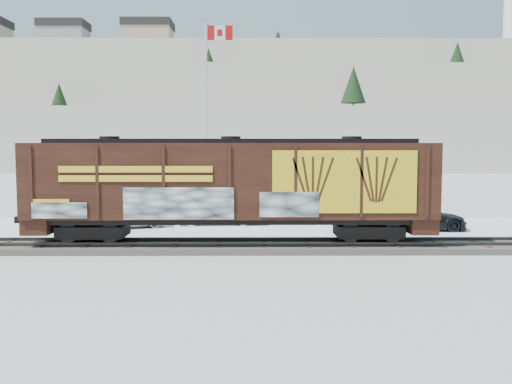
{
  "coord_description": "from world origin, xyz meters",
  "views": [
    {
      "loc": [
        1.45,
        -26.14,
        4.72
      ],
      "look_at": [
        1.67,
        3.0,
        2.42
      ],
      "focal_mm": 40.0,
      "sensor_mm": 36.0,
      "label": 1
    }
  ],
  "objects_px": {
    "hopper_railcar": "(231,184)",
    "car_silver": "(126,215)",
    "car_white": "(218,210)",
    "car_dark": "(421,217)",
    "flagpole": "(208,143)"
  },
  "relations": [
    {
      "from": "hopper_railcar",
      "to": "car_white",
      "type": "bearing_deg",
      "value": 97.56
    },
    {
      "from": "flagpole",
      "to": "hopper_railcar",
      "type": "bearing_deg",
      "value": -81.37
    },
    {
      "from": "car_silver",
      "to": "car_dark",
      "type": "relative_size",
      "value": 0.91
    },
    {
      "from": "hopper_railcar",
      "to": "car_dark",
      "type": "xyz_separation_m",
      "value": [
        10.53,
        5.85,
        -2.26
      ]
    },
    {
      "from": "hopper_railcar",
      "to": "car_silver",
      "type": "relative_size",
      "value": 4.02
    },
    {
      "from": "car_dark",
      "to": "hopper_railcar",
      "type": "bearing_deg",
      "value": 121.28
    },
    {
      "from": "hopper_railcar",
      "to": "car_white",
      "type": "distance_m",
      "value": 8.5
    },
    {
      "from": "flagpole",
      "to": "car_silver",
      "type": "bearing_deg",
      "value": -120.92
    },
    {
      "from": "hopper_railcar",
      "to": "car_silver",
      "type": "distance_m",
      "value": 9.5
    },
    {
      "from": "car_white",
      "to": "car_dark",
      "type": "bearing_deg",
      "value": -103.6
    },
    {
      "from": "hopper_railcar",
      "to": "car_silver",
      "type": "xyz_separation_m",
      "value": [
        -6.32,
        6.74,
        -2.21
      ]
    },
    {
      "from": "hopper_railcar",
      "to": "car_dark",
      "type": "height_order",
      "value": "hopper_railcar"
    },
    {
      "from": "hopper_railcar",
      "to": "car_silver",
      "type": "height_order",
      "value": "hopper_railcar"
    },
    {
      "from": "car_white",
      "to": "car_silver",
      "type": "bearing_deg",
      "value": 102.7
    },
    {
      "from": "car_white",
      "to": "car_dark",
      "type": "height_order",
      "value": "car_white"
    }
  ]
}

